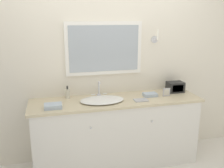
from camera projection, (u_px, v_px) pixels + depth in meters
name	position (u px, v px, depth m)	size (l,w,h in m)	color
wall_back	(110.00, 63.00, 3.26)	(8.00, 0.18, 2.55)	silver
vanity_counter	(116.00, 132.00, 3.18)	(2.10, 0.57, 0.87)	silver
sink_basin	(102.00, 100.00, 3.00)	(0.53, 0.40, 0.20)	white
soap_bottle	(68.00, 93.00, 3.10)	(0.06, 0.06, 0.16)	beige
appliance_box	(175.00, 87.00, 3.36)	(0.22, 0.15, 0.14)	black
picture_frame	(166.00, 92.00, 3.18)	(0.10, 0.01, 0.10)	#B2B2B7
hand_towel_near_sink	(150.00, 95.00, 3.19)	(0.17, 0.12, 0.04)	#A8B7C6
hand_towel_far_corner	(53.00, 106.00, 2.77)	(0.19, 0.14, 0.05)	#A8B7C6
metal_tray	(141.00, 100.00, 3.03)	(0.17, 0.12, 0.01)	#ADADB2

